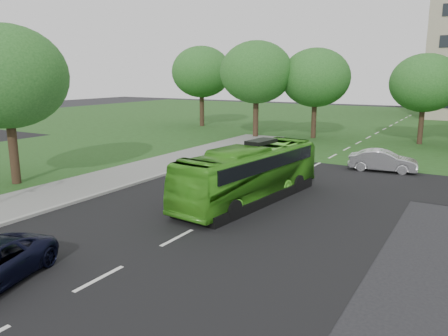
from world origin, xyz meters
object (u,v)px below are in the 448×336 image
object	(u,v)px
tree_park_a	(256,72)
sedan	(383,161)
tree_park_c	(425,83)
tree_park_b	(316,78)
tree_park_f	(202,72)
tree_side_near	(6,77)
bus	(250,174)

from	to	relation	value
tree_park_a	sedan	world-z (taller)	tree_park_a
tree_park_c	tree_park_b	bearing A→B (deg)	-172.97
tree_park_a	tree_park_c	world-z (taller)	tree_park_a
tree_park_f	tree_park_b	bearing A→B (deg)	-11.13
tree_park_a	sedan	xyz separation A→B (m)	(14.11, -9.73, -5.69)
tree_park_f	tree_park_a	bearing A→B (deg)	-29.21
tree_park_b	tree_park_c	xyz separation A→B (m)	(9.62, 1.19, -0.44)
tree_side_near	bus	world-z (taller)	tree_side_near
tree_park_c	sedan	distance (m)	14.42
tree_park_b	bus	xyz separation A→B (m)	(4.70, -22.80, -4.50)
tree_park_c	tree_side_near	distance (m)	33.18
sedan	bus	bearing A→B (deg)	149.98
bus	tree_side_near	bearing A→B (deg)	-157.62
sedan	tree_park_b	bearing A→B (deg)	28.79
tree_park_b	tree_side_near	bearing A→B (deg)	-107.74
tree_side_near	sedan	world-z (taller)	tree_side_near
tree_park_f	sedan	size ratio (longest dim) A/B	2.25
tree_side_near	bus	bearing A→B (deg)	16.05
tree_park_a	bus	size ratio (longest dim) A/B	0.95
tree_park_f	sedan	bearing A→B (deg)	-32.43
tree_side_near	bus	size ratio (longest dim) A/B	0.90
tree_park_a	sedan	distance (m)	18.06
sedan	tree_side_near	bearing A→B (deg)	121.65
tree_park_b	bus	world-z (taller)	tree_park_b
tree_park_c	bus	xyz separation A→B (m)	(-4.92, -23.99, -4.07)
tree_park_a	tree_park_f	world-z (taller)	tree_park_f
tree_park_b	tree_park_a	bearing A→B (deg)	-152.08
tree_park_c	sedan	size ratio (longest dim) A/B	1.89
tree_park_a	bus	xyz separation A→B (m)	(9.76, -20.12, -5.01)
tree_park_f	tree_side_near	bearing A→B (deg)	-77.25
sedan	tree_park_a	bearing A→B (deg)	48.10
tree_side_near	tree_park_c	bearing A→B (deg)	56.88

